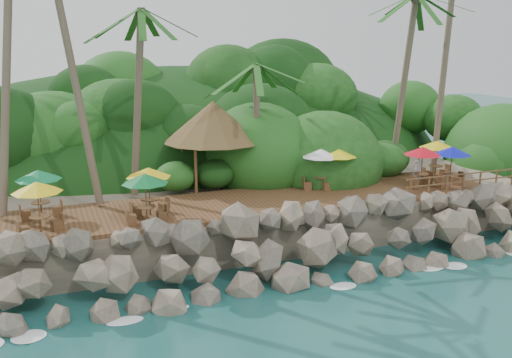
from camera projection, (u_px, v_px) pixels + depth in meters
name	position (u px, v px, depth m)	size (l,w,h in m)	color
ground	(308.00, 291.00, 23.42)	(140.00, 140.00, 0.00)	#19514F
land_base	(202.00, 180.00, 37.66)	(32.00, 25.20, 2.10)	gray
jungle_hill	(176.00, 172.00, 44.71)	(44.80, 28.00, 15.40)	#143811
seawall	(289.00, 249.00, 24.96)	(29.00, 4.00, 2.30)	gray
terrace	(256.00, 202.00, 28.33)	(26.00, 5.00, 0.20)	brown
jungle_foliage	(206.00, 199.00, 37.01)	(44.00, 16.00, 12.00)	#143811
foam_line	(305.00, 288.00, 23.68)	(25.20, 0.80, 0.06)	white
palapa	(213.00, 122.00, 30.70)	(5.38, 5.38, 4.60)	brown
dining_clusters	(278.00, 164.00, 27.97)	(23.49, 4.45, 2.21)	brown
railing	(472.00, 180.00, 30.01)	(8.30, 0.10, 1.00)	brown
waiter	(417.00, 169.00, 31.58)	(0.58, 0.38, 1.59)	white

